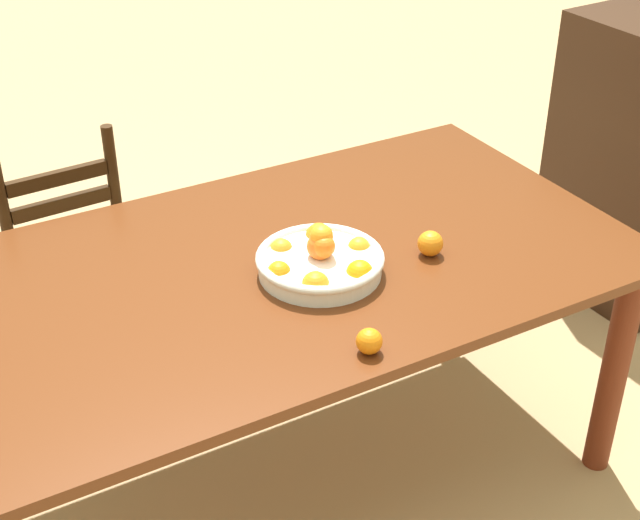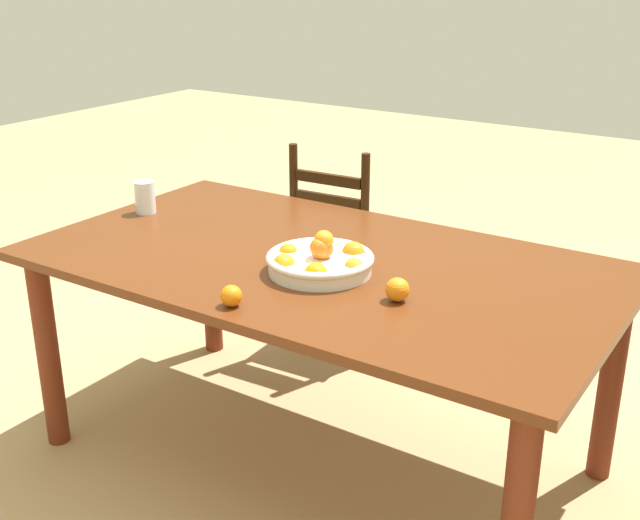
% 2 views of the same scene
% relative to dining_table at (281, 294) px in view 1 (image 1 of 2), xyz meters
% --- Properties ---
extents(ground_plane, '(12.00, 12.00, 0.00)m').
position_rel_dining_table_xyz_m(ground_plane, '(0.00, 0.00, -0.65)').
color(ground_plane, tan).
extents(dining_table, '(1.89, 1.05, 0.75)m').
position_rel_dining_table_xyz_m(dining_table, '(0.00, 0.00, 0.00)').
color(dining_table, '#552710').
rests_on(dining_table, ground).
extents(chair_near_window, '(0.42, 0.42, 0.93)m').
position_rel_dining_table_xyz_m(chair_near_window, '(-0.40, 0.80, -0.20)').
color(chair_near_window, black).
rests_on(chair_near_window, ground).
extents(fruit_bowl, '(0.33, 0.33, 0.13)m').
position_rel_dining_table_xyz_m(fruit_bowl, '(0.07, -0.10, 0.14)').
color(fruit_bowl, white).
rests_on(fruit_bowl, dining_table).
extents(orange_loose_0, '(0.07, 0.07, 0.07)m').
position_rel_dining_table_xyz_m(orange_loose_0, '(0.37, -0.16, 0.13)').
color(orange_loose_0, orange).
rests_on(orange_loose_0, dining_table).
extents(orange_loose_1, '(0.06, 0.06, 0.06)m').
position_rel_dining_table_xyz_m(orange_loose_1, '(-0.00, -0.44, 0.13)').
color(orange_loose_1, orange).
rests_on(orange_loose_1, dining_table).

